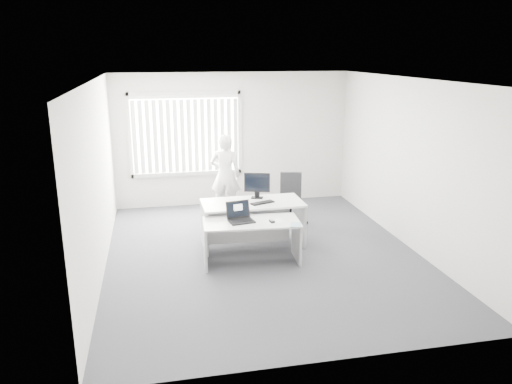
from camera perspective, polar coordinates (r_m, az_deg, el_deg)
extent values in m
plane|color=#505057|center=(8.24, 0.85, -7.13)|extent=(6.00, 6.00, 0.00)
cube|color=beige|center=(10.69, -2.63, 6.03)|extent=(5.00, 0.02, 2.80)
cube|color=beige|center=(5.04, 8.39, -5.40)|extent=(5.00, 0.02, 2.80)
cube|color=beige|center=(7.67, -17.67, 1.39)|extent=(0.02, 6.00, 2.80)
cube|color=beige|center=(8.68, 17.24, 3.06)|extent=(0.02, 6.00, 2.80)
cube|color=white|center=(7.60, 0.94, 12.71)|extent=(5.00, 6.00, 0.02)
cube|color=#B8B8B3|center=(10.52, -8.03, 6.56)|extent=(2.32, 0.06, 1.76)
cube|color=silver|center=(7.72, -0.53, -3.46)|extent=(1.53, 0.79, 0.03)
cube|color=#AAAAAD|center=(7.79, -5.83, -6.03)|extent=(0.08, 0.64, 0.65)
cube|color=#AAAAAD|center=(7.96, 4.67, -5.51)|extent=(0.08, 0.64, 0.65)
cube|color=silver|center=(8.37, -0.41, -1.25)|extent=(1.70, 0.81, 0.03)
cube|color=#AAAAAD|center=(8.37, -5.93, -4.11)|extent=(0.05, 0.73, 0.74)
cube|color=#AAAAAD|center=(8.69, 4.92, -3.33)|extent=(0.05, 0.73, 0.74)
cylinder|color=black|center=(9.64, 3.94, -3.45)|extent=(0.68, 0.68, 0.07)
cylinder|color=black|center=(9.58, 3.96, -2.46)|extent=(0.07, 0.07, 0.43)
cube|color=black|center=(9.52, 3.98, -1.24)|extent=(0.52, 0.52, 0.07)
cube|color=black|center=(9.62, 3.99, 0.79)|extent=(0.41, 0.16, 0.51)
imported|color=silver|center=(9.98, -3.52, 1.96)|extent=(0.70, 0.56, 1.65)
cube|color=white|center=(7.73, 2.09, -3.33)|extent=(0.31, 0.24, 0.00)
cube|color=silver|center=(7.57, 4.55, -3.76)|extent=(0.22, 0.25, 0.01)
cube|color=black|center=(8.30, 0.73, -1.23)|extent=(0.43, 0.27, 0.02)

